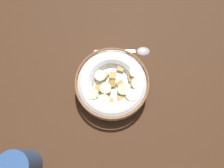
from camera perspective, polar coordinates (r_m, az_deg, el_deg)
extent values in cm
cube|color=#472B19|center=(62.75, 0.00, -1.03)|extent=(137.14, 137.14, 2.00)
cylinder|color=white|center=(61.49, 0.00, -0.71)|extent=(10.43, 10.43, 0.60)
torus|color=white|center=(59.41, 0.00, -0.14)|extent=(18.97, 18.97, 4.93)
torus|color=brown|center=(57.34, 0.00, 0.46)|extent=(19.00, 19.00, 0.60)
cylinder|color=white|center=(59.26, 0.00, -0.10)|extent=(16.01, 16.01, 0.40)
cube|color=#B78947|center=(59.19, 4.93, 1.46)|extent=(2.25, 2.19, 0.99)
cube|color=tan|center=(59.97, 2.21, 3.98)|extent=(2.24, 2.22, 0.85)
cube|color=#B78947|center=(57.05, -1.45, -6.53)|extent=(2.05, 2.13, 1.05)
cube|color=#AD7F42|center=(60.70, -2.36, 5.33)|extent=(2.52, 2.52, 0.83)
cube|color=tan|center=(59.36, 0.10, 2.16)|extent=(1.87, 1.86, 0.81)
cube|color=tan|center=(57.65, 2.49, -3.77)|extent=(2.32, 2.33, 0.81)
cube|color=#AD7F42|center=(57.83, -1.76, -3.07)|extent=(2.44, 2.43, 0.88)
cube|color=tan|center=(57.84, -5.58, -3.42)|extent=(2.28, 2.34, 1.04)
cube|color=#B78947|center=(57.05, 1.89, -6.11)|extent=(2.22, 2.28, 1.03)
cube|color=tan|center=(57.69, 4.53, -3.82)|extent=(2.51, 2.52, 0.91)
cube|color=#AD7F42|center=(58.49, -0.40, -0.24)|extent=(2.25, 2.19, 1.01)
cube|color=tan|center=(58.46, -3.42, -1.15)|extent=(1.94, 1.86, 1.00)
cube|color=#B78947|center=(59.07, -5.62, 0.56)|extent=(2.11, 2.17, 1.02)
cube|color=#B78947|center=(58.89, 2.11, 0.28)|extent=(2.55, 2.54, 0.93)
cube|color=#AD7F42|center=(57.55, -3.22, -4.29)|extent=(2.10, 2.12, 0.85)
cube|color=tan|center=(59.34, -1.93, 2.14)|extent=(2.43, 2.42, 0.83)
cube|color=tan|center=(57.40, -0.77, -4.60)|extent=(2.50, 2.53, 1.05)
cylinder|color=beige|center=(57.73, 6.22, -0.40)|extent=(2.98, 2.99, 1.32)
cylinder|color=beige|center=(57.46, 2.82, -1.33)|extent=(3.98, 3.93, 1.08)
cylinder|color=#F4EABC|center=(56.63, -2.02, -4.03)|extent=(3.74, 3.77, 1.01)
cylinder|color=#F9EFC6|center=(58.52, -2.91, 2.01)|extent=(3.59, 3.57, 1.33)
cylinder|color=beige|center=(58.79, 5.69, 2.91)|extent=(4.15, 4.18, 1.33)
cylinder|color=beige|center=(56.81, -4.92, -2.63)|extent=(3.58, 3.56, 1.30)
cylinder|color=#F9EFC6|center=(56.69, 4.93, -2.95)|extent=(3.51, 3.46, 1.14)
cylinder|color=#F9EFC6|center=(57.11, -1.68, -1.03)|extent=(4.17, 4.14, 1.16)
ellipsoid|color=#A5A5AD|center=(65.62, 7.83, 8.20)|extent=(3.00, 3.88, 0.80)
cube|color=#A5A5AD|center=(65.20, 1.03, 8.13)|extent=(1.97, 11.75, 0.36)
cylinder|color=#335999|center=(58.46, -21.89, -18.45)|extent=(7.23, 7.23, 9.90)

